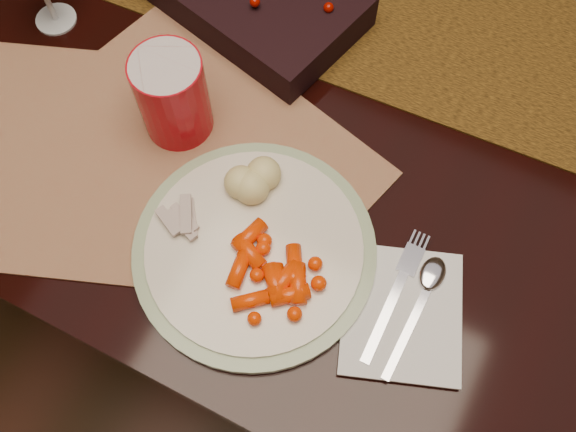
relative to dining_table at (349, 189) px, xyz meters
The scene contains 13 objects.
floor 0.38m from the dining_table, ahead, with size 5.00×5.00×0.00m, color black.
dining_table is the anchor object (origin of this frame).
table_runner 0.40m from the dining_table, 69.44° to the left, with size 1.74×0.36×0.00m, color black.
placemat_main 0.47m from the dining_table, 123.47° to the right, with size 0.44×0.32×0.00m, color #845E46.
placemat_second 0.55m from the dining_table, 132.71° to the right, with size 0.46×0.33×0.00m, color #8B684B.
dinner_plate 0.50m from the dining_table, 93.14° to the right, with size 0.29×0.29×0.02m, color beige.
baby_carrots 0.53m from the dining_table, 87.45° to the right, with size 0.11×0.09×0.02m, color #F13400, non-canonical shape.
mashed_potatoes 0.48m from the dining_table, 103.15° to the right, with size 0.07×0.06×0.04m, color #C5BD7C, non-canonical shape.
turkey_shreds 0.53m from the dining_table, 107.59° to the right, with size 0.07×0.06×0.02m, color tan, non-canonical shape.
napkin 0.52m from the dining_table, 60.85° to the right, with size 0.14×0.16×0.01m, color white.
fork 0.51m from the dining_table, 62.76° to the right, with size 0.02×0.15×0.00m, color silver, non-canonical shape.
spoon 0.52m from the dining_table, 58.62° to the right, with size 0.03×0.15×0.00m, color silver, non-canonical shape.
red_cup 0.52m from the dining_table, 134.08° to the right, with size 0.09×0.09×0.12m, color #B10712.
Camera 1 is at (0.14, -0.55, 1.48)m, focal length 40.00 mm.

